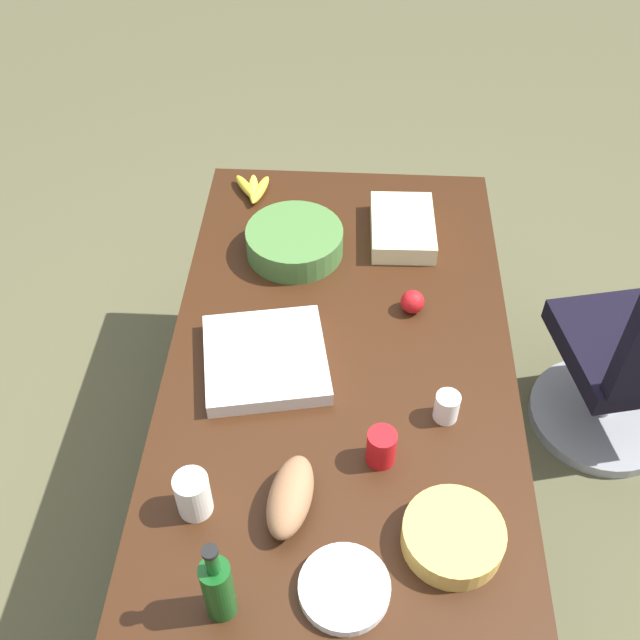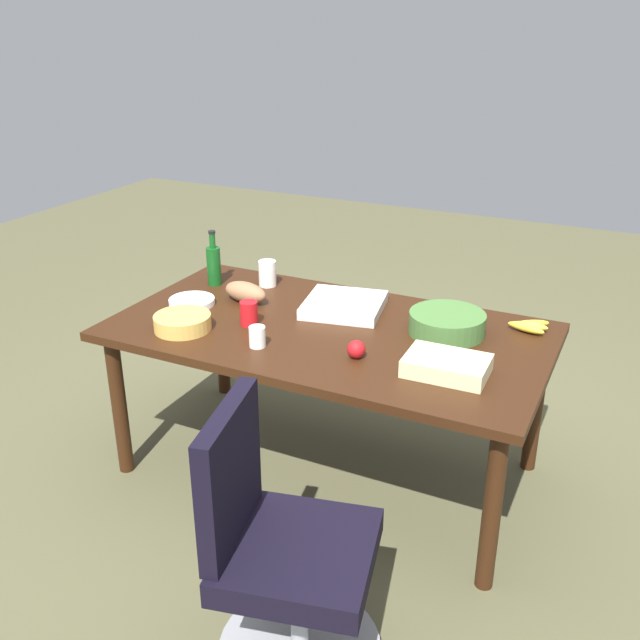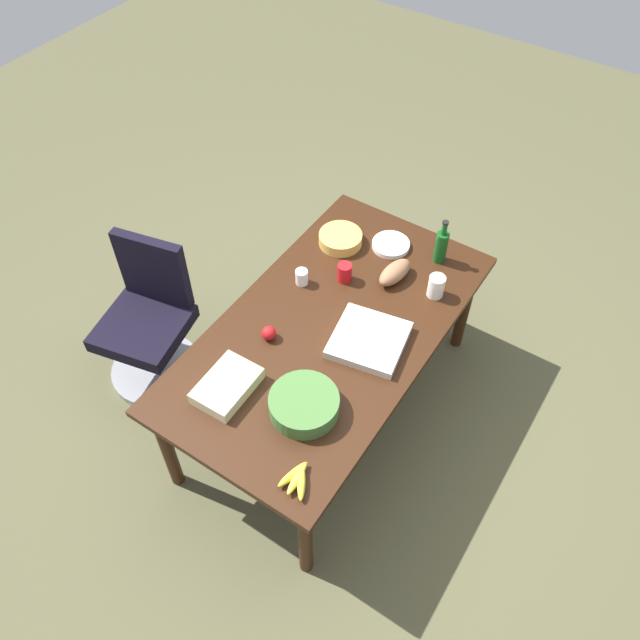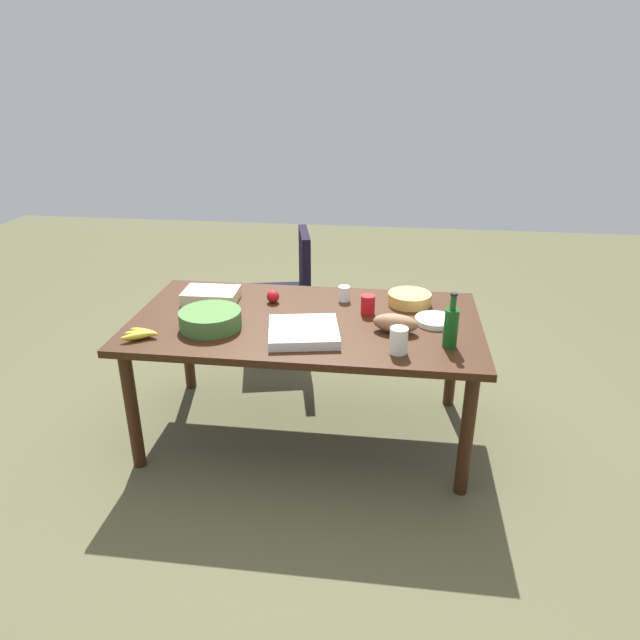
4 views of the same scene
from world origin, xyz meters
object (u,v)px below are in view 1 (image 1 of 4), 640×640
(red_solo_cup, at_px, (381,447))
(bread_loaf, at_px, (290,496))
(office_chair, at_px, (631,370))
(pizza_box, at_px, (265,359))
(sheet_cake, at_px, (402,227))
(chip_bowl, at_px, (453,536))
(salad_bowl, at_px, (295,241))
(paper_plate_stack, at_px, (344,588))
(wine_bottle, at_px, (218,587))
(conference_table, at_px, (340,377))
(paper_cup, at_px, (447,407))
(banana_bunch, at_px, (253,189))
(mayo_jar, at_px, (193,494))
(apple_red, at_px, (412,302))

(red_solo_cup, bearing_deg, bread_loaf, 124.47)
(office_chair, xyz_separation_m, pizza_box, (-0.36, 1.28, 0.40))
(office_chair, relative_size, sheet_cake, 2.97)
(office_chair, bearing_deg, chip_bowl, 140.25)
(salad_bowl, height_order, paper_plate_stack, salad_bowl)
(wine_bottle, bearing_deg, office_chair, -49.72)
(conference_table, height_order, paper_cup, paper_cup)
(sheet_cake, height_order, wine_bottle, wine_bottle)
(chip_bowl, relative_size, banana_bunch, 1.41)
(bread_loaf, relative_size, paper_cup, 2.67)
(sheet_cake, distance_m, red_solo_cup, 0.94)
(bread_loaf, relative_size, salad_bowl, 0.72)
(conference_table, distance_m, mayo_jar, 0.64)
(chip_bowl, xyz_separation_m, paper_plate_stack, (-0.14, 0.26, -0.02))
(apple_red, bearing_deg, bread_loaf, 155.53)
(chip_bowl, bearing_deg, paper_cup, -1.03)
(office_chair, xyz_separation_m, sheet_cake, (0.27, 0.86, 0.41))
(chip_bowl, bearing_deg, salad_bowl, 23.91)
(pizza_box, relative_size, paper_plate_stack, 1.64)
(conference_table, height_order, pizza_box, pizza_box)
(office_chair, distance_m, paper_cup, 1.01)
(paper_plate_stack, height_order, red_solo_cup, red_solo_cup)
(office_chair, relative_size, salad_bowl, 2.85)
(paper_cup, distance_m, paper_plate_stack, 0.59)
(chip_bowl, bearing_deg, paper_plate_stack, 117.58)
(salad_bowl, bearing_deg, wine_bottle, 176.72)
(conference_table, xyz_separation_m, apple_red, (0.23, -0.22, 0.11))
(red_solo_cup, relative_size, wine_bottle, 0.38)
(office_chair, height_order, salad_bowl, office_chair)
(sheet_cake, xyz_separation_m, paper_cup, (-0.79, -0.11, 0.01))
(apple_red, bearing_deg, conference_table, 135.99)
(sheet_cake, bearing_deg, salad_bowl, 106.53)
(banana_bunch, bearing_deg, mayo_jar, -179.85)
(salad_bowl, bearing_deg, red_solo_cup, -160.34)
(paper_plate_stack, distance_m, wine_bottle, 0.30)
(mayo_jar, bearing_deg, conference_table, -34.45)
(bread_loaf, bearing_deg, red_solo_cup, -55.53)
(pizza_box, relative_size, apple_red, 4.74)
(pizza_box, relative_size, paper_cup, 4.00)
(pizza_box, bearing_deg, paper_cup, -117.97)
(bread_loaf, bearing_deg, apple_red, -24.47)
(red_solo_cup, bearing_deg, sheet_cake, -4.65)
(banana_bunch, bearing_deg, wine_bottle, -176.07)
(chip_bowl, bearing_deg, wine_bottle, 109.49)
(bread_loaf, distance_m, banana_bunch, 1.33)
(conference_table, height_order, salad_bowl, salad_bowl)
(paper_cup, distance_m, mayo_jar, 0.73)
(salad_bowl, distance_m, red_solo_cup, 0.88)
(bread_loaf, bearing_deg, banana_bunch, 10.72)
(office_chair, bearing_deg, paper_plate_stack, 135.79)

